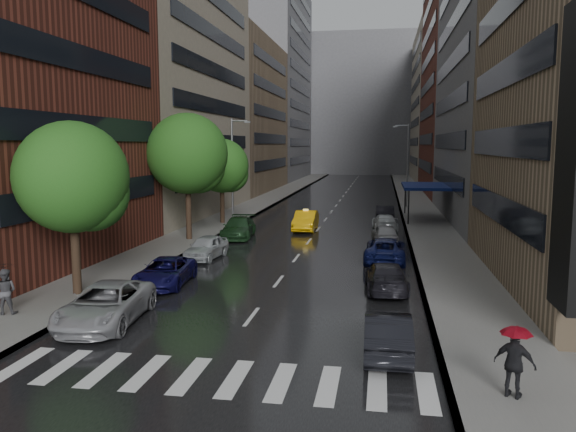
% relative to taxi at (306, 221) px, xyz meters
% --- Properties ---
extents(ground, '(220.00, 220.00, 0.00)m').
position_rel_taxi_xyz_m(ground, '(0.93, -27.14, -0.79)').
color(ground, gray).
rests_on(ground, ground).
extents(road, '(14.00, 140.00, 0.01)m').
position_rel_taxi_xyz_m(road, '(0.93, 22.86, -0.79)').
color(road, black).
rests_on(road, ground).
extents(sidewalk_left, '(4.00, 140.00, 0.15)m').
position_rel_taxi_xyz_m(sidewalk_left, '(-8.07, 22.86, -0.72)').
color(sidewalk_left, gray).
rests_on(sidewalk_left, ground).
extents(sidewalk_right, '(4.00, 140.00, 0.15)m').
position_rel_taxi_xyz_m(sidewalk_right, '(9.93, 22.86, -0.72)').
color(sidewalk_right, gray).
rests_on(sidewalk_right, ground).
extents(crosswalk, '(13.15, 2.80, 0.01)m').
position_rel_taxi_xyz_m(crosswalk, '(1.13, -29.14, -0.78)').
color(crosswalk, silver).
rests_on(crosswalk, ground).
extents(buildings_left, '(8.00, 108.00, 38.00)m').
position_rel_taxi_xyz_m(buildings_left, '(-14.07, 31.65, 15.19)').
color(buildings_left, maroon).
rests_on(buildings_left, ground).
extents(buildings_right, '(8.05, 109.10, 36.00)m').
position_rel_taxi_xyz_m(buildings_right, '(15.93, 29.57, 14.24)').
color(buildings_right, '#937A5B').
rests_on(buildings_right, ground).
extents(building_far, '(40.00, 14.00, 32.00)m').
position_rel_taxi_xyz_m(building_far, '(0.93, 90.86, 15.21)').
color(building_far, slate).
rests_on(building_far, ground).
extents(tree_near, '(5.02, 5.02, 8.01)m').
position_rel_taxi_xyz_m(tree_near, '(-7.67, -21.46, 4.68)').
color(tree_near, '#382619').
rests_on(tree_near, ground).
extents(tree_mid, '(5.75, 5.75, 9.17)m').
position_rel_taxi_xyz_m(tree_mid, '(-7.67, -6.27, 5.48)').
color(tree_mid, '#382619').
rests_on(tree_mid, ground).
extents(tree_far, '(4.66, 4.66, 7.43)m').
position_rel_taxi_xyz_m(tree_far, '(-7.67, 2.37, 4.29)').
color(tree_far, '#382619').
rests_on(tree_far, ground).
extents(taxi, '(1.73, 4.84, 1.59)m').
position_rel_taxi_xyz_m(taxi, '(0.00, 0.00, 0.00)').
color(taxi, '#FCB60D').
rests_on(taxi, ground).
extents(parked_cars_left, '(3.07, 26.14, 1.54)m').
position_rel_taxi_xyz_m(parked_cars_left, '(-4.47, -16.02, -0.06)').
color(parked_cars_left, '#9B9BA0').
rests_on(parked_cars_left, ground).
extents(parked_cars_right, '(2.52, 37.09, 1.48)m').
position_rel_taxi_xyz_m(parked_cars_right, '(6.33, -9.11, -0.09)').
color(parked_cars_right, black).
rests_on(parked_cars_right, ground).
extents(ped_black_umbrella, '(1.04, 0.98, 2.09)m').
position_rel_taxi_xyz_m(ped_black_umbrella, '(-8.84, -24.83, 0.58)').
color(ped_black_umbrella, '#4B4A4F').
rests_on(ped_black_umbrella, sidewalk_left).
extents(ped_red_umbrella, '(1.19, 0.93, 2.01)m').
position_rel_taxi_xyz_m(ped_red_umbrella, '(9.67, -29.37, 0.54)').
color(ped_red_umbrella, black).
rests_on(ped_red_umbrella, sidewalk_right).
extents(street_lamp_left, '(1.74, 0.22, 9.00)m').
position_rel_taxi_xyz_m(street_lamp_left, '(-6.79, 2.86, 4.09)').
color(street_lamp_left, gray).
rests_on(street_lamp_left, sidewalk_left).
extents(street_lamp_right, '(1.74, 0.22, 9.00)m').
position_rel_taxi_xyz_m(street_lamp_right, '(8.65, 17.86, 4.09)').
color(street_lamp_right, gray).
rests_on(street_lamp_right, sidewalk_right).
extents(awning, '(4.00, 8.00, 3.12)m').
position_rel_taxi_xyz_m(awning, '(9.92, 7.86, 2.34)').
color(awning, navy).
rests_on(awning, sidewalk_right).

